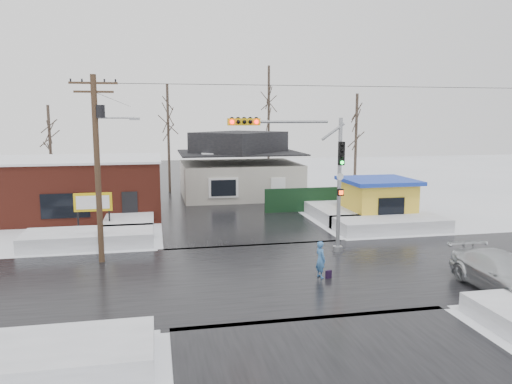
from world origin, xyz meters
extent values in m
plane|color=white|center=(0.00, 0.00, 0.00)|extent=(120.00, 120.00, 0.00)
cube|color=black|center=(0.00, 0.00, 0.01)|extent=(10.00, 120.00, 0.02)
cube|color=black|center=(0.00, 0.00, 0.01)|extent=(120.00, 10.00, 0.02)
cube|color=white|center=(-9.00, 7.00, 0.40)|extent=(7.00, 3.00, 0.80)
cube|color=white|center=(9.00, 7.00, 0.40)|extent=(7.00, 3.00, 0.80)
cube|color=white|center=(-9.00, -7.00, 0.35)|extent=(7.00, 3.00, 0.70)
cube|color=white|center=(-7.00, 12.00, 0.40)|extent=(3.00, 8.00, 0.80)
cube|color=white|center=(7.00, 12.00, 0.40)|extent=(3.00, 8.00, 0.80)
cylinder|color=gray|center=(4.00, 3.00, 3.50)|extent=(0.20, 0.20, 7.00)
cylinder|color=gray|center=(4.00, 3.00, 0.15)|extent=(0.50, 0.50, 0.30)
cylinder|color=gray|center=(1.00, 3.00, 6.80)|extent=(4.60, 0.14, 0.14)
cube|color=gold|center=(-1.00, 3.00, 6.80)|extent=(1.60, 0.28, 0.35)
sphere|color=#FF0C0C|center=(-1.60, 2.84, 6.80)|extent=(0.20, 0.20, 0.20)
sphere|color=#FF0C0C|center=(-0.40, 2.84, 6.80)|extent=(0.20, 0.20, 0.20)
cube|color=black|center=(4.00, 2.80, 5.20)|extent=(0.30, 0.22, 1.20)
sphere|color=#0CE533|center=(4.00, 2.66, 4.75)|extent=(0.18, 0.18, 0.18)
cube|color=black|center=(4.00, 2.80, 3.20)|extent=(0.30, 0.20, 0.35)
cylinder|color=#382619|center=(-8.00, 3.50, 4.50)|extent=(0.28, 0.28, 9.00)
cube|color=#382619|center=(-8.00, 3.50, 8.60)|extent=(2.20, 0.10, 0.10)
cube|color=#382619|center=(-8.00, 3.50, 8.20)|extent=(1.80, 0.10, 0.10)
cylinder|color=black|center=(-7.75, 3.50, 7.30)|extent=(0.44, 0.44, 0.60)
cylinder|color=gray|center=(-7.10, 3.50, 7.00)|extent=(1.80, 0.08, 0.08)
cube|color=gray|center=(-6.20, 3.50, 6.95)|extent=(0.50, 0.22, 0.12)
cube|color=maroon|center=(-11.00, 16.00, 2.00)|extent=(12.00, 8.00, 4.00)
cube|color=white|center=(-11.00, 16.00, 4.05)|extent=(12.20, 8.20, 0.15)
cube|color=black|center=(-11.00, 11.98, 1.40)|extent=(3.00, 0.08, 1.60)
cube|color=black|center=(-7.00, 11.98, 1.10)|extent=(1.00, 0.08, 2.20)
cylinder|color=black|center=(-9.90, 9.50, 0.90)|extent=(0.10, 0.10, 1.80)
cylinder|color=black|center=(-8.10, 9.50, 0.90)|extent=(0.10, 0.10, 1.80)
cube|color=gold|center=(-9.00, 9.50, 2.00)|extent=(2.20, 0.18, 1.10)
cube|color=white|center=(-9.00, 9.39, 2.00)|extent=(1.90, 0.02, 0.80)
cube|color=#B9B5A7|center=(2.00, 22.00, 1.50)|extent=(10.00, 8.00, 3.00)
cube|color=black|center=(2.00, 22.00, 3.90)|extent=(10.40, 8.40, 0.12)
pyramid|color=black|center=(2.00, 22.00, 4.86)|extent=(9.00, 7.00, 1.80)
cube|color=maroon|center=(5.20, 23.00, 4.90)|extent=(0.70, 0.70, 1.40)
cube|color=white|center=(0.00, 17.95, 1.40)|extent=(2.40, 0.12, 1.60)
cube|color=yellow|center=(9.50, 10.00, 1.30)|extent=(4.00, 4.00, 2.60)
cube|color=#1936BF|center=(9.50, 10.00, 2.75)|extent=(4.60, 4.60, 0.25)
cube|color=black|center=(9.50, 7.97, 1.30)|extent=(1.80, 0.06, 1.20)
cube|color=black|center=(6.50, 14.00, 0.90)|extent=(8.00, 0.12, 1.80)
cylinder|color=#332821|center=(-4.00, 26.00, 5.00)|extent=(0.24, 0.24, 10.00)
cylinder|color=#332821|center=(6.00, 28.00, 6.00)|extent=(0.24, 0.24, 12.00)
cylinder|color=#332821|center=(12.00, 20.00, 4.50)|extent=(0.24, 0.24, 9.00)
cylinder|color=#332821|center=(-14.00, 24.00, 4.00)|extent=(0.24, 0.24, 8.00)
imported|color=#3F73B1|center=(1.71, -0.90, 0.82)|extent=(0.53, 0.68, 1.64)
imported|color=silver|center=(8.37, -4.12, 0.76)|extent=(2.17, 5.28, 1.53)
cube|color=black|center=(2.03, -1.10, 0.17)|extent=(0.30, 0.22, 0.35)
camera|label=1|loc=(-5.31, -21.15, 7.09)|focal=35.00mm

